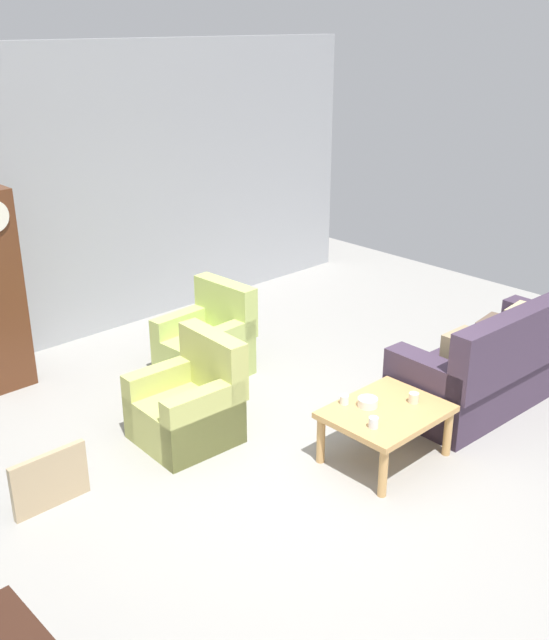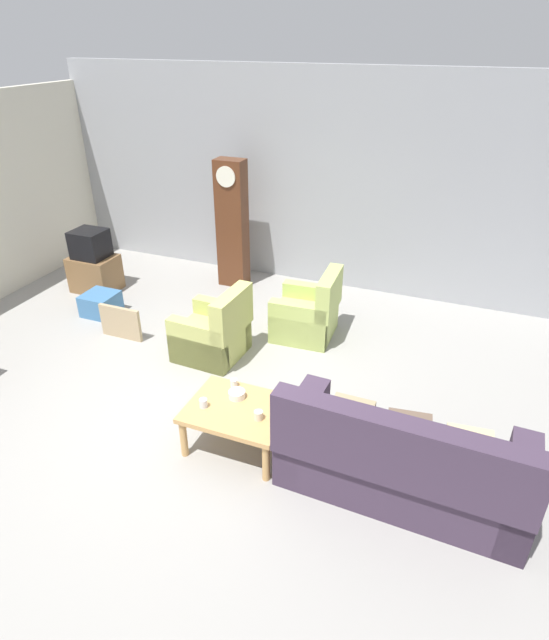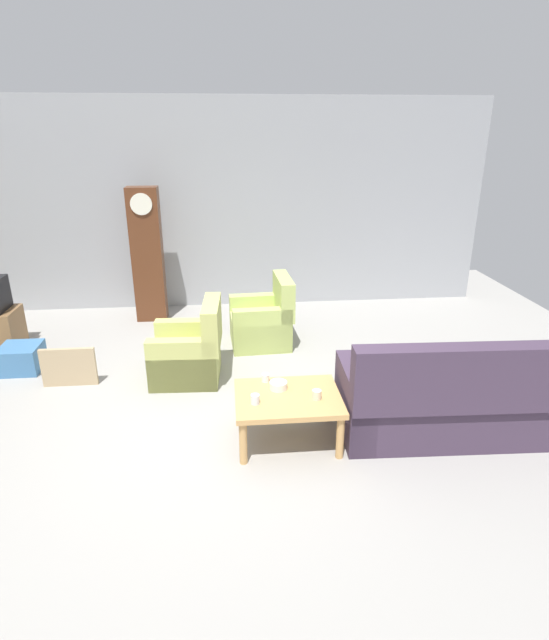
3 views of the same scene
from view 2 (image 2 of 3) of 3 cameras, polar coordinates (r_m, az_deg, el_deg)
The scene contains 15 objects.
ground_plane at distance 5.86m, azimuth -7.47°, elevation -9.11°, with size 10.40×10.40×0.00m, color #999691.
garage_door_wall at distance 8.17m, azimuth 4.22°, elevation 14.86°, with size 8.40×0.16×3.20m, color #9EA0A5.
couch_floral at distance 4.76m, azimuth 13.62°, elevation -14.98°, with size 2.13×0.96×1.04m.
armchair_olive_near at distance 6.51m, azimuth -6.62°, elevation -1.54°, with size 0.83×0.80×0.92m.
armchair_olive_far at distance 6.92m, azimuth 3.68°, elevation 0.58°, with size 0.83×0.80×0.92m.
coffee_table_wood at distance 5.09m, azimuth -4.01°, elevation -10.06°, with size 0.96×0.76×0.46m.
grandfather_clock at distance 8.15m, azimuth -4.62°, elevation 10.34°, with size 0.44×0.30×1.97m.
tv_stand_cabinet at distance 8.64m, azimuth -18.95°, elevation 4.83°, with size 0.68×0.52×0.55m, color brown.
tv_crt at distance 8.46m, azimuth -19.47°, elevation 7.83°, with size 0.48×0.44×0.42m, color black.
framed_picture_leaning at distance 7.17m, azimuth -16.42°, elevation -0.28°, with size 0.60×0.05×0.45m, color tan.
storage_box_blue at distance 7.91m, azimuth -18.41°, elevation 1.69°, with size 0.45×0.45×0.31m, color teal.
cup_white_porcelain at distance 5.30m, azimuth -4.45°, elevation -6.83°, with size 0.07×0.07×0.08m, color white.
cup_blue_rimmed at distance 5.06m, azimuth -7.76°, elevation -8.96°, with size 0.08×0.08×0.09m, color silver.
cup_cream_tall at distance 4.88m, azimuth -1.76°, elevation -10.33°, with size 0.08×0.08×0.09m, color beige.
bowl_white_stacked at distance 5.15m, azimuth -4.12°, elevation -8.08°, with size 0.16×0.16×0.07m, color white.
Camera 2 is at (2.39, -3.96, 3.60)m, focal length 29.37 mm.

